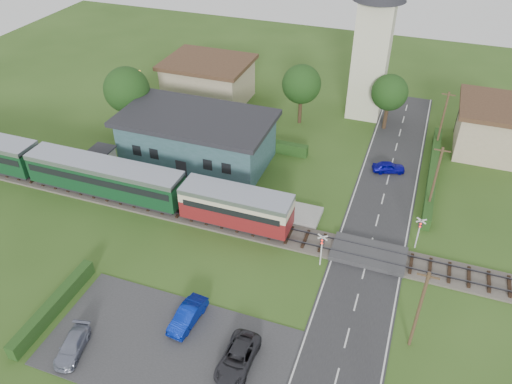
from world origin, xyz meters
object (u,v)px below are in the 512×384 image
(car_park_silver, at_px, (72,346))
(pedestrian_near, at_px, (222,191))
(train, at_px, (77,171))
(crossing_signal_far, at_px, (419,229))
(church_tower, at_px, (374,34))
(house_west, at_px, (208,80))
(car_park_blue, at_px, (188,315))
(pedestrian_far, at_px, (113,167))
(equipment_hut, at_px, (103,159))
(car_on_road, at_px, (389,167))
(car_park_dark, at_px, (238,358))
(house_east, at_px, (497,128))
(crossing_signal_near, at_px, (322,245))
(station_building, at_px, (197,138))

(car_park_silver, distance_m, pedestrian_near, 19.34)
(train, xyz_separation_m, crossing_signal_far, (32.35, 2.39, -0.04))
(church_tower, bearing_deg, house_west, -171.47)
(car_park_blue, distance_m, pedestrian_far, 21.35)
(equipment_hut, xyz_separation_m, car_on_road, (27.79, 10.34, -1.13))
(equipment_hut, distance_m, house_west, 20.05)
(pedestrian_far, bearing_deg, crossing_signal_far, -106.72)
(car_park_dark, bearing_deg, pedestrian_far, 141.04)
(crossing_signal_far, height_order, car_park_silver, crossing_signal_far)
(house_east, height_order, pedestrian_near, house_east)
(train, bearing_deg, crossing_signal_far, 4.23)
(house_east, bearing_deg, train, -150.41)
(equipment_hut, distance_m, crossing_signal_near, 25.04)
(crossing_signal_far, xyz_separation_m, car_park_dark, (-10.10, -15.99, -1.44))
(crossing_signal_far, xyz_separation_m, car_on_road, (-3.81, 11.15, -1.52))
(house_west, height_order, car_park_dark, house_west)
(crossing_signal_near, distance_m, car_on_road, 16.38)
(equipment_hut, xyz_separation_m, train, (-0.75, -3.20, 0.43))
(car_park_silver, bearing_deg, car_on_road, 47.79)
(station_building, relative_size, pedestrian_near, 8.36)
(church_tower, height_order, pedestrian_far, church_tower)
(crossing_signal_far, height_order, car_park_blue, crossing_signal_far)
(station_building, xyz_separation_m, car_park_silver, (2.50, -25.49, -2.08))
(car_on_road, bearing_deg, car_park_blue, 138.02)
(train, height_order, house_west, house_west)
(train, height_order, crossing_signal_far, train)
(house_east, height_order, car_park_silver, house_east)
(car_on_road, bearing_deg, equipment_hut, 92.15)
(equipment_hut, height_order, crossing_signal_near, crossing_signal_near)
(station_building, bearing_deg, pedestrian_far, -138.93)
(church_tower, distance_m, car_park_dark, 40.75)
(car_park_silver, bearing_deg, house_east, 42.18)
(house_east, bearing_deg, pedestrian_far, -152.76)
(crossing_signal_near, bearing_deg, pedestrian_near, 155.37)
(crossing_signal_near, bearing_deg, pedestrian_far, 166.82)
(car_on_road, xyz_separation_m, car_park_blue, (-11.00, -25.04, 0.10))
(house_east, height_order, crossing_signal_far, house_east)
(station_building, xyz_separation_m, pedestrian_far, (-6.84, -5.96, -1.51))
(station_building, bearing_deg, car_park_silver, -84.40)
(crossing_signal_far, bearing_deg, equipment_hut, 178.54)
(equipment_hut, relative_size, car_park_silver, 0.69)
(station_building, relative_size, train, 0.37)
(house_west, distance_m, car_park_blue, 37.21)
(car_park_blue, bearing_deg, pedestrian_far, 142.29)
(station_building, height_order, crossing_signal_near, station_building)
(train, bearing_deg, pedestrian_near, 10.33)
(car_on_road, distance_m, car_park_silver, 34.66)
(train, xyz_separation_m, church_tower, (23.75, 26.00, 8.05))
(pedestrian_near, bearing_deg, station_building, -32.97)
(car_on_road, bearing_deg, crossing_signal_near, 149.73)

